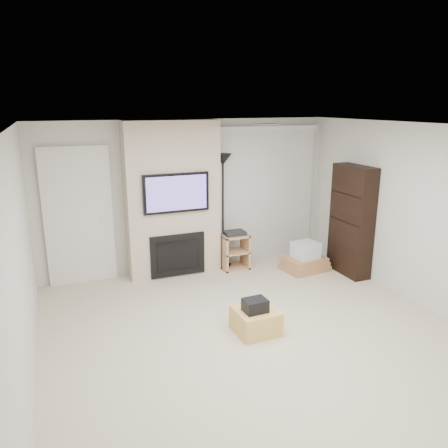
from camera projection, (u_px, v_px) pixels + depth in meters
name	position (u px, v px, depth m)	size (l,w,h in m)	color
floor	(261.00, 342.00, 5.20)	(5.00, 5.50, 0.00)	beige
ceiling	(267.00, 128.00, 4.53)	(5.00, 5.50, 0.00)	white
wall_back	(190.00, 195.00, 7.33)	(5.00, 2.50, 0.00)	beige
wall_left	(19.00, 273.00, 3.97)	(5.50, 2.50, 0.00)	beige
wall_right	(433.00, 220.00, 5.77)	(5.50, 2.50, 0.00)	beige
hvac_vent	(266.00, 124.00, 5.39)	(0.35, 0.18, 0.01)	silver
ottoman	(255.00, 321.00, 5.40)	(0.50, 0.50, 0.30)	#D9AF57
black_bag	(255.00, 305.00, 5.29)	(0.28, 0.22, 0.16)	black
fireplace_wall	(173.00, 200.00, 7.02)	(1.50, 0.47, 2.50)	#C5B29B
entry_door	(79.00, 217.00, 6.70)	(1.02, 0.11, 2.14)	silver
vertical_blinds	(265.00, 189.00, 7.78)	(1.98, 0.10, 2.37)	silver
floor_lamp	(223.00, 179.00, 7.21)	(0.29, 0.29, 1.95)	black
av_stand	(234.00, 249.00, 7.45)	(0.45, 0.38, 0.66)	tan
box_stack	(305.00, 259.00, 7.41)	(0.79, 0.64, 0.49)	tan
bookshelf	(352.00, 221.00, 7.10)	(0.30, 0.80, 1.80)	black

